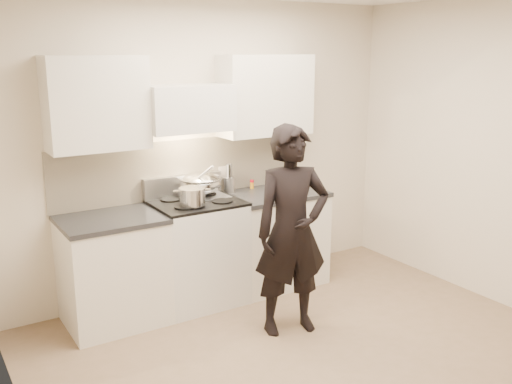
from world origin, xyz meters
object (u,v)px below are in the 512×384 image
(stove, at_px, (198,251))
(counter_right, at_px, (274,237))
(wok, at_px, (200,183))
(person, at_px, (292,231))
(utensil_crock, at_px, (229,184))

(stove, xyz_separation_m, counter_right, (0.83, 0.00, -0.01))
(counter_right, xyz_separation_m, wok, (-0.71, 0.14, 0.60))
(wok, xyz_separation_m, person, (0.28, -1.04, -0.22))
(wok, relative_size, utensil_crock, 1.77)
(stove, distance_m, utensil_crock, 0.72)
(counter_right, height_order, wok, wok)
(counter_right, relative_size, wok, 1.89)
(utensil_crock, relative_size, person, 0.16)
(stove, bearing_deg, wok, 51.18)
(stove, distance_m, person, 1.05)
(wok, distance_m, utensil_crock, 0.34)
(counter_right, distance_m, wok, 0.95)
(stove, height_order, counter_right, stove)
(stove, xyz_separation_m, wok, (0.12, 0.14, 0.59))
(counter_right, relative_size, person, 0.54)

